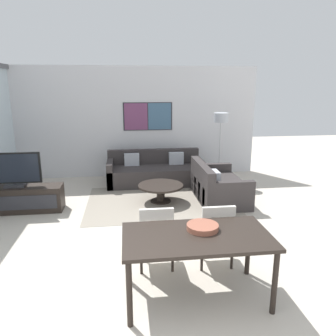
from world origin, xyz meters
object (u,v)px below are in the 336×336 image
dining_table (197,242)px  dining_chair_left (156,233)px  dining_chair_centre (215,231)px  floor_lamp (221,124)px  tv_console (17,199)px  sofa_side (216,188)px  fruit_bowl (203,227)px  coffee_table (161,189)px  television (13,170)px  sofa_main (155,172)px

dining_table → dining_chair_left: 0.79m
dining_chair_centre → floor_lamp: size_ratio=0.52×
tv_console → sofa_side: size_ratio=1.08×
dining_chair_left → fruit_bowl: bearing=-48.5°
coffee_table → dining_table: dining_table is taller
sofa_side → fruit_bowl: (-1.00, -2.99, 0.53)m
dining_chair_left → fruit_bowl: (0.48, -0.54, 0.31)m
tv_console → dining_chair_centre: (3.20, -2.33, 0.25)m
television → floor_lamp: floor_lamp is taller
coffee_table → dining_table: (0.06, -3.15, 0.41)m
sofa_side → dining_table: (-1.09, -3.12, 0.42)m
dining_chair_left → floor_lamp: (1.90, 3.73, 0.95)m
television → dining_chair_left: 3.36m
sofa_side → sofa_main: bearing=39.4°
dining_table → dining_chair_centre: bearing=58.6°
television → floor_lamp: 4.60m
television → coffee_table: (2.75, 0.18, -0.53)m
floor_lamp → television: bearing=-161.8°
sofa_side → dining_chair_centre: (-0.70, -2.48, 0.22)m
television → fruit_bowl: television is taller
television → sofa_main: size_ratio=0.43×
floor_lamp → sofa_side: bearing=-108.5°
television → dining_chair_left: bearing=-43.5°
coffee_table → floor_lamp: bearing=38.4°
dining_chair_centre → fruit_bowl: size_ratio=2.44×
coffee_table → dining_table: 3.17m
coffee_table → fruit_bowl: fruit_bowl is taller
tv_console → fruit_bowl: size_ratio=4.68×
dining_chair_centre → sofa_side: bearing=74.2°
fruit_bowl → dining_chair_centre: bearing=59.8°
tv_console → fruit_bowl: (2.90, -2.85, 0.55)m
tv_console → floor_lamp: size_ratio=0.99×
floor_lamp → dining_chair_centre: bearing=-106.7°
tv_console → dining_chair_centre: bearing=-36.1°
dining_table → tv_console: bearing=133.4°
dining_chair_centre → television: bearing=143.9°
tv_console → dining_chair_left: bearing=-43.5°
sofa_main → fruit_bowl: (0.15, -4.39, 0.53)m
sofa_main → dining_chair_centre: (0.45, -3.88, 0.22)m
tv_console → dining_chair_centre: size_ratio=1.92×
sofa_main → coffee_table: size_ratio=2.47×
television → dining_chair_centre: (3.20, -2.34, -0.32)m
dining_table → floor_lamp: size_ratio=0.95×
sofa_main → dining_table: bearing=-89.2°
tv_console → coffee_table: bearing=3.7°
tv_console → dining_chair_centre: dining_chair_centre is taller
coffee_table → sofa_main: bearing=90.0°
dining_chair_centre → dining_chair_left: bearing=177.8°
fruit_bowl → dining_table: bearing=-125.8°
television → coffee_table: bearing=3.6°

